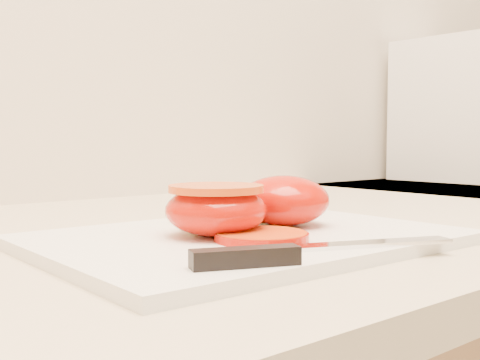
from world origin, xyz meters
TOP-DOWN VIEW (x-y plane):
  - cutting_board at (-0.35, 1.56)m, footprint 0.35×0.26m
  - tomato_half_dome at (-0.30, 1.57)m, footprint 0.09×0.09m
  - tomato_half_cut at (-0.38, 1.56)m, footprint 0.09×0.09m
  - tomato_slice_0 at (-0.37, 1.52)m, footprint 0.07×0.07m
  - lettuce_leaf_0 at (-0.32, 1.63)m, footprint 0.14×0.13m
  - knife at (-0.40, 1.45)m, footprint 0.22×0.07m
  - appliance at (0.52, 1.85)m, footprint 0.20×0.25m

SIDE VIEW (x-z plane):
  - cutting_board at x=-0.35m, z-range 0.93..0.94m
  - tomato_slice_0 at x=-0.37m, z-range 0.94..0.95m
  - knife at x=-0.40m, z-range 0.94..0.95m
  - lettuce_leaf_0 at x=-0.32m, z-range 0.94..0.96m
  - tomato_half_cut at x=-0.38m, z-range 0.94..0.98m
  - tomato_half_dome at x=-0.30m, z-range 0.94..0.99m
  - appliance at x=0.52m, z-range 0.93..1.23m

